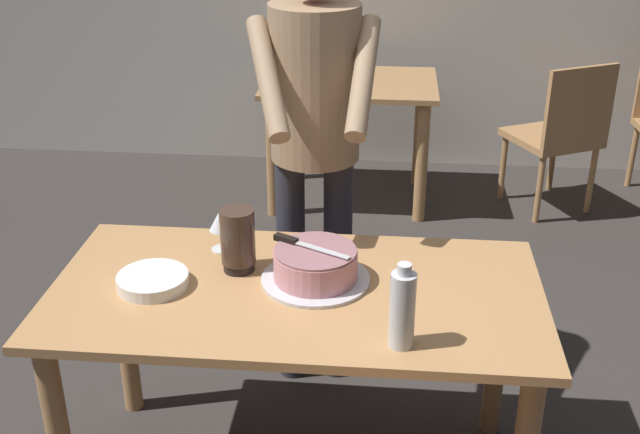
{
  "coord_description": "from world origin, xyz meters",
  "views": [
    {
      "loc": [
        0.27,
        -2.07,
        1.99
      ],
      "look_at": [
        0.06,
        0.2,
        0.9
      ],
      "focal_mm": 44.27,
      "sensor_mm": 36.0,
      "label": 1
    }
  ],
  "objects": [
    {
      "name": "wine_glass_near",
      "position": [
        -0.28,
        0.23,
        0.85
      ],
      "size": [
        0.08,
        0.08,
        0.14
      ],
      "color": "silver",
      "rests_on": "main_dining_table"
    },
    {
      "name": "plate_stack",
      "position": [
        -0.44,
        -0.03,
        0.77
      ],
      "size": [
        0.22,
        0.22,
        0.04
      ],
      "color": "white",
      "rests_on": "main_dining_table"
    },
    {
      "name": "background_table",
      "position": [
        0.03,
        2.38,
        0.58
      ],
      "size": [
        1.0,
        0.7,
        0.74
      ],
      "color": "tan",
      "rests_on": "ground_plane"
    },
    {
      "name": "water_bottle",
      "position": [
        0.32,
        -0.27,
        0.86
      ],
      "size": [
        0.07,
        0.07,
        0.25
      ],
      "color": "silver",
      "rests_on": "main_dining_table"
    },
    {
      "name": "background_chair_1",
      "position": [
        1.24,
        2.31,
        0.49
      ],
      "size": [
        0.59,
        0.59,
        0.9
      ],
      "color": "tan",
      "rests_on": "ground_plane"
    },
    {
      "name": "hurricane_lamp",
      "position": [
        -0.2,
        0.1,
        0.86
      ],
      "size": [
        0.11,
        0.11,
        0.21
      ],
      "color": "black",
      "rests_on": "main_dining_table"
    },
    {
      "name": "cake_on_platter",
      "position": [
        0.06,
        0.05,
        0.8
      ],
      "size": [
        0.34,
        0.34,
        0.11
      ],
      "color": "silver",
      "rests_on": "main_dining_table"
    },
    {
      "name": "cake_knife",
      "position": [
        -0.01,
        0.08,
        0.87
      ],
      "size": [
        0.25,
        0.14,
        0.02
      ],
      "color": "silver",
      "rests_on": "cake_on_platter"
    },
    {
      "name": "main_dining_table",
      "position": [
        0.0,
        0.0,
        0.63
      ],
      "size": [
        1.51,
        0.77,
        0.75
      ],
      "color": "tan",
      "rests_on": "ground_plane"
    },
    {
      "name": "person_cutting_cake",
      "position": [
        -0.0,
        0.59,
        1.08
      ],
      "size": [
        0.46,
        0.57,
        1.72
      ],
      "color": "#2D2D38",
      "rests_on": "ground_plane"
    }
  ]
}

